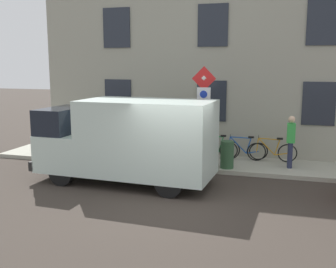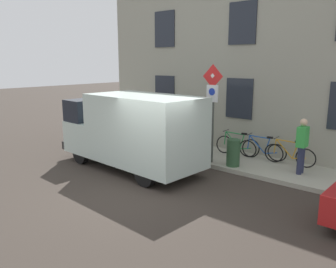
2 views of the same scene
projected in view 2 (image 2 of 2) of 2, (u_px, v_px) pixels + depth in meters
ground_plane at (145, 191)px, 9.64m from camera, size 80.00×80.00×0.00m
sidewalk_slab at (222, 158)px, 12.59m from camera, size 2.19×15.59×0.14m
building_facade at (246, 65)px, 12.98m from camera, size 0.75×13.59×6.79m
sign_post_stacked at (212, 100)px, 11.42m from camera, size 0.15×0.56×3.19m
delivery_van at (132, 130)px, 11.39m from camera, size 2.25×5.42×2.50m
bicycle_orange at (289, 154)px, 11.46m from camera, size 0.46×1.71×0.89m
bicycle_blue at (262, 150)px, 12.09m from camera, size 0.49×1.72×0.89m
bicycle_green at (237, 145)px, 12.72m from camera, size 0.46×1.71×0.89m
pedestrian at (302, 144)px, 10.49m from camera, size 0.40×0.27×1.72m
litter_bin at (233, 153)px, 11.37m from camera, size 0.44×0.44×0.90m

